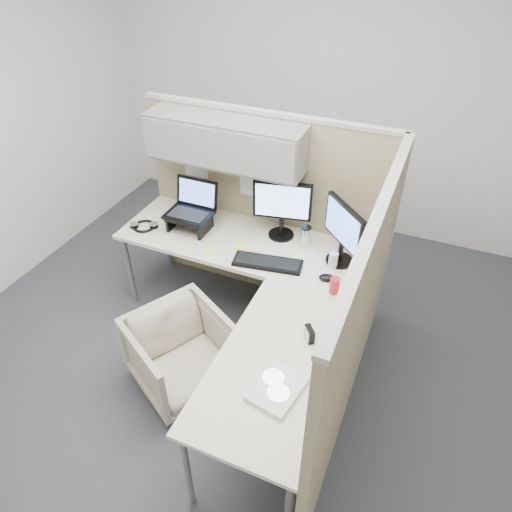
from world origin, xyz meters
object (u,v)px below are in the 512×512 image
at_px(keyboard, 268,263).
at_px(monitor_left, 282,205).
at_px(office_chair, 181,350).
at_px(desk, 252,285).

bearing_deg(keyboard, monitor_left, 86.55).
xyz_separation_m(office_chair, keyboard, (0.38, 0.65, 0.42)).
distance_m(desk, office_chair, 0.67).
bearing_deg(desk, keyboard, 82.49).
height_order(monitor_left, keyboard, monitor_left).
relative_size(desk, office_chair, 3.11).
relative_size(monitor_left, keyboard, 0.94).
xyz_separation_m(desk, keyboard, (0.03, 0.21, 0.05)).
xyz_separation_m(desk, monitor_left, (-0.01, 0.59, 0.32)).
distance_m(monitor_left, keyboard, 0.46).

